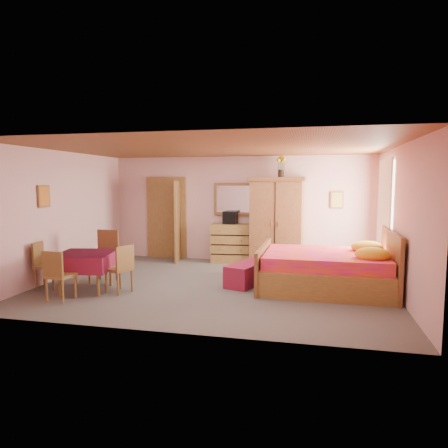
% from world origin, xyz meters
% --- Properties ---
extents(floor, '(6.50, 6.50, 0.00)m').
position_xyz_m(floor, '(0.00, 0.00, 0.00)').
color(floor, '#645F58').
rests_on(floor, ground).
extents(ceiling, '(6.50, 6.50, 0.00)m').
position_xyz_m(ceiling, '(0.00, 0.00, 2.60)').
color(ceiling, brown).
rests_on(ceiling, wall_back).
extents(wall_back, '(6.50, 0.10, 2.60)m').
position_xyz_m(wall_back, '(0.00, 2.50, 1.30)').
color(wall_back, '#E1A7A3').
rests_on(wall_back, floor).
extents(wall_front, '(6.50, 0.10, 2.60)m').
position_xyz_m(wall_front, '(0.00, -2.50, 1.30)').
color(wall_front, '#E1A7A3').
rests_on(wall_front, floor).
extents(wall_left, '(0.10, 5.00, 2.60)m').
position_xyz_m(wall_left, '(-3.25, 0.00, 1.30)').
color(wall_left, '#E1A7A3').
rests_on(wall_left, floor).
extents(wall_right, '(0.10, 5.00, 2.60)m').
position_xyz_m(wall_right, '(3.25, 0.00, 1.30)').
color(wall_right, '#E1A7A3').
rests_on(wall_right, floor).
extents(doorway, '(1.06, 0.12, 2.15)m').
position_xyz_m(doorway, '(-1.90, 2.47, 1.02)').
color(doorway, '#9E6B35').
rests_on(doorway, floor).
extents(window, '(0.08, 1.40, 1.95)m').
position_xyz_m(window, '(3.21, 1.20, 1.45)').
color(window, white).
rests_on(window, wall_right).
extents(picture_left, '(0.04, 0.32, 0.42)m').
position_xyz_m(picture_left, '(-3.22, -0.60, 1.70)').
color(picture_left, orange).
rests_on(picture_left, wall_left).
extents(picture_back, '(0.30, 0.04, 0.40)m').
position_xyz_m(picture_back, '(2.35, 2.47, 1.55)').
color(picture_back, '#D8BF59').
rests_on(picture_back, wall_back).
extents(chest_of_drawers, '(1.04, 0.58, 0.94)m').
position_xyz_m(chest_of_drawers, '(-0.13, 2.24, 0.47)').
color(chest_of_drawers, olive).
rests_on(chest_of_drawers, floor).
extents(wall_mirror, '(1.01, 0.07, 0.79)m').
position_xyz_m(wall_mirror, '(-0.13, 2.45, 1.55)').
color(wall_mirror, white).
rests_on(wall_mirror, wall_back).
extents(stereo, '(0.35, 0.26, 0.31)m').
position_xyz_m(stereo, '(-0.18, 2.28, 1.10)').
color(stereo, black).
rests_on(stereo, chest_of_drawers).
extents(floor_lamp, '(0.28, 0.28, 1.69)m').
position_xyz_m(floor_lamp, '(0.45, 2.29, 0.85)').
color(floor_lamp, black).
rests_on(floor_lamp, floor).
extents(wardrobe, '(1.35, 0.74, 2.08)m').
position_xyz_m(wardrobe, '(0.97, 2.18, 1.04)').
color(wardrobe, '#945C32').
rests_on(wardrobe, floor).
extents(sunflower_vase, '(0.22, 0.22, 0.50)m').
position_xyz_m(sunflower_vase, '(1.05, 2.21, 2.33)').
color(sunflower_vase, yellow).
rests_on(sunflower_vase, wardrobe).
extents(bed, '(2.42, 1.92, 1.11)m').
position_xyz_m(bed, '(2.03, 0.19, 0.55)').
color(bed, '#DB1583').
rests_on(bed, floor).
extents(bench, '(0.85, 1.33, 0.41)m').
position_xyz_m(bench, '(0.62, 0.27, 0.21)').
color(bench, maroon).
rests_on(bench, floor).
extents(dining_table, '(1.10, 1.10, 0.70)m').
position_xyz_m(dining_table, '(-2.22, -0.87, 0.35)').
color(dining_table, maroon).
rests_on(dining_table, floor).
extents(chair_south, '(0.42, 0.42, 0.85)m').
position_xyz_m(chair_south, '(-2.29, -1.51, 0.43)').
color(chair_south, olive).
rests_on(chair_south, floor).
extents(chair_north, '(0.48, 0.48, 1.02)m').
position_xyz_m(chair_north, '(-2.22, -0.24, 0.51)').
color(chair_north, '#905C31').
rests_on(chair_north, floor).
extents(chair_west, '(0.46, 0.46, 0.86)m').
position_xyz_m(chair_west, '(-2.98, -0.89, 0.43)').
color(chair_west, '#8F5D30').
rests_on(chair_west, floor).
extents(chair_east, '(0.51, 0.51, 0.86)m').
position_xyz_m(chair_east, '(-1.57, -0.85, 0.43)').
color(chair_east, olive).
rests_on(chair_east, floor).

